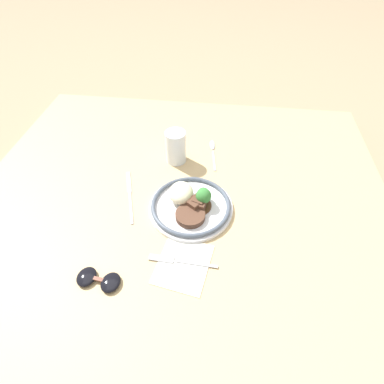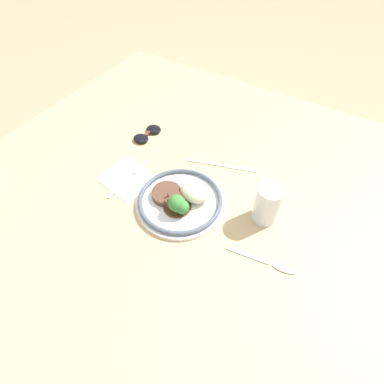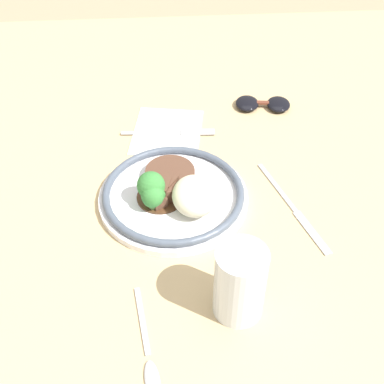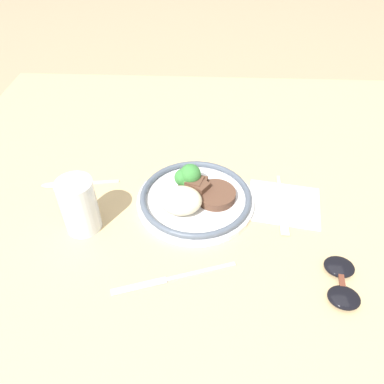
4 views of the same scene
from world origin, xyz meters
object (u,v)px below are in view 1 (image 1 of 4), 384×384
plate (191,204)px  juice_glass (176,149)px  fork (176,261)px  knife (130,194)px  spoon (213,149)px  sunglasses (99,280)px

plate → juice_glass: size_ratio=2.17×
fork → knife: fork is taller
juice_glass → spoon: bearing=-57.3°
fork → knife: 0.26m
juice_glass → fork: juice_glass is taller
juice_glass → spoon: (0.07, -0.11, -0.04)m
sunglasses → spoon: bearing=-16.3°
fork → spoon: same height
juice_glass → knife: (-0.17, 0.11, -0.05)m
plate → spoon: plate is taller
juice_glass → sunglasses: juice_glass is taller
plate → spoon: bearing=-8.3°
juice_glass → knife: bearing=147.0°
fork → spoon: (0.45, -0.06, -0.00)m
plate → juice_glass: 0.22m
plate → fork: (-0.17, 0.02, -0.02)m
plate → fork: size_ratio=1.38×
spoon → sunglasses: size_ratio=1.48×
fork → sunglasses: 0.18m
plate → knife: (0.03, 0.18, -0.02)m
fork → sunglasses: sunglasses is taller
fork → spoon: size_ratio=1.04×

